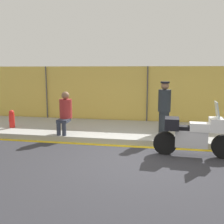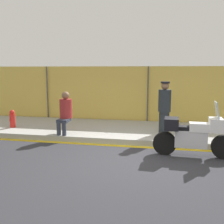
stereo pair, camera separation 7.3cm
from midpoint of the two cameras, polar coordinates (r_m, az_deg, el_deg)
ground_plane at (r=6.62m, az=5.15°, el=-10.65°), size 120.00×120.00×0.00m
sidewalk at (r=9.30m, az=6.83°, el=-4.25°), size 31.94×3.00×0.18m
curb_paint_stripe at (r=7.79m, az=6.02°, el=-7.57°), size 31.94×0.18×0.01m
storefront_fence at (r=10.68m, az=7.51°, el=3.47°), size 30.34×0.17×2.37m
motorcycle at (r=7.12m, az=17.03°, el=-4.66°), size 2.09×0.55×1.46m
officer_standing at (r=8.70m, az=11.08°, el=1.07°), size 0.41×0.41×1.69m
person_seated_on_curb at (r=8.69m, az=-10.42°, el=0.36°), size 0.41×0.71×1.36m
fire_hydrant at (r=10.09m, az=-21.17°, el=-1.41°), size 0.19×0.24×0.64m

